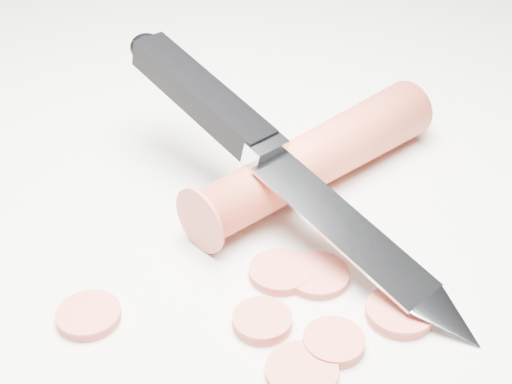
% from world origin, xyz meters
% --- Properties ---
extents(ground, '(2.40, 2.40, 0.00)m').
position_xyz_m(ground, '(0.00, 0.00, 0.00)').
color(ground, silver).
rests_on(ground, ground).
extents(carrot, '(0.10, 0.20, 0.04)m').
position_xyz_m(carrot, '(-0.02, 0.06, 0.02)').
color(carrot, '#CF472D').
rests_on(carrot, ground).
extents(carrot_slice_0, '(0.03, 0.03, 0.01)m').
position_xyz_m(carrot_slice_0, '(-0.08, -0.11, 0.00)').
color(carrot_slice_0, '#C65240').
rests_on(carrot_slice_0, ground).
extents(carrot_slice_1, '(0.04, 0.04, 0.01)m').
position_xyz_m(carrot_slice_1, '(0.02, -0.03, 0.00)').
color(carrot_slice_1, '#C65240').
rests_on(carrot_slice_1, ground).
extents(carrot_slice_2, '(0.04, 0.04, 0.01)m').
position_xyz_m(carrot_slice_2, '(-0.00, -0.03, 0.00)').
color(carrot_slice_2, '#C65240').
rests_on(carrot_slice_2, ground).
extents(carrot_slice_3, '(0.03, 0.03, 0.01)m').
position_xyz_m(carrot_slice_3, '(0.04, -0.07, 0.00)').
color(carrot_slice_3, '#C65240').
rests_on(carrot_slice_3, ground).
extents(carrot_slice_4, '(0.04, 0.04, 0.01)m').
position_xyz_m(carrot_slice_4, '(0.07, -0.03, 0.00)').
color(carrot_slice_4, '#C65240').
rests_on(carrot_slice_4, ground).
extents(carrot_slice_5, '(0.03, 0.03, 0.01)m').
position_xyz_m(carrot_slice_5, '(0.00, -0.07, 0.00)').
color(carrot_slice_5, '#C65240').
rests_on(carrot_slice_5, ground).
extents(carrot_slice_6, '(0.04, 0.04, 0.01)m').
position_xyz_m(carrot_slice_6, '(0.04, -0.10, 0.00)').
color(carrot_slice_6, '#C65240').
rests_on(carrot_slice_6, ground).
extents(kitchen_knife, '(0.29, 0.13, 0.09)m').
position_xyz_m(kitchen_knife, '(-0.03, 0.01, 0.04)').
color(kitchen_knife, '#B7BABE').
rests_on(kitchen_knife, ground).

